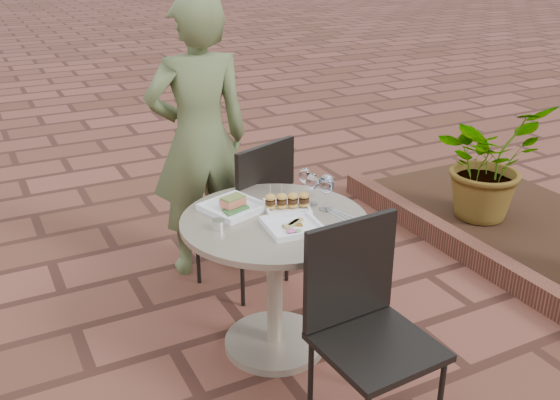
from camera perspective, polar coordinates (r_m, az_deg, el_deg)
name	(u,v)px	position (r m, az deg, el deg)	size (l,w,h in m)	color
ground	(282,371)	(3.17, 0.14, -15.40)	(60.00, 60.00, 0.00)	brown
cafe_table	(275,264)	(3.08, -0.50, -5.85)	(0.90, 0.90, 0.73)	gray
chair_far	(253,204)	(3.58, -2.53, -0.37)	(0.57, 0.57, 0.93)	black
chair_near	(364,314)	(2.61, 7.68, -10.30)	(0.47, 0.47, 0.93)	black
diner	(199,140)	(3.74, -7.38, 5.46)	(0.62, 0.41, 1.70)	#4F5C33
plate_salmon	(233,206)	(3.06, -4.30, -0.57)	(0.33, 0.33, 0.07)	white
plate_sliders	(287,204)	(3.05, 0.67, -0.34)	(0.27, 0.27, 0.14)	white
plate_tuna	(292,225)	(2.86, 1.14, -2.34)	(0.27, 0.27, 0.03)	white
wine_glass_right	(326,185)	(3.02, 4.27, 1.38)	(0.08, 0.08, 0.18)	white
wine_glass_mid	(312,183)	(3.09, 2.98, 1.59)	(0.07, 0.07, 0.16)	white
wine_glass_far	(305,176)	(3.18, 2.29, 2.18)	(0.07, 0.07, 0.15)	white
steel_ramekin	(218,224)	(2.87, -5.65, -2.24)	(0.06, 0.06, 0.04)	silver
cutlery_set	(343,216)	(3.00, 5.77, -1.47)	(0.09, 0.19, 0.00)	silver
planter_curb	(484,260)	(4.17, 18.14, -5.22)	(0.12, 3.00, 0.15)	brown
mulch_bed	(560,243)	(4.68, 24.22, -3.60)	(1.30, 3.00, 0.06)	black
potted_plant_a	(488,161)	(4.69, 18.44, 3.39)	(0.76, 0.66, 0.84)	#33662D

